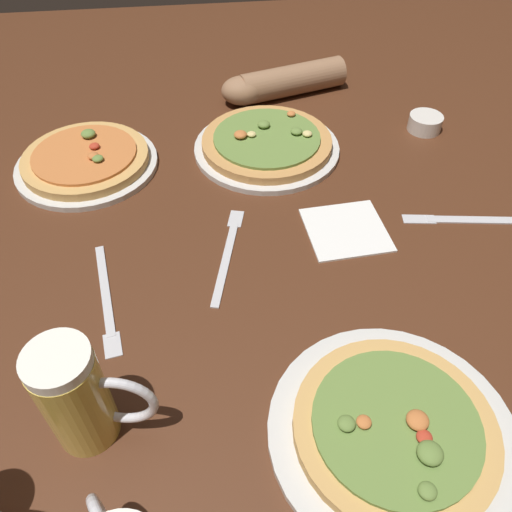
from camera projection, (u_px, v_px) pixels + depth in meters
ground_plane at (256, 270)px, 0.88m from camera, size 2.40×2.40×0.03m
pizza_plate_near at (394, 430)px, 0.65m from camera, size 0.32×0.32×0.05m
pizza_plate_far at (267, 144)px, 1.10m from camera, size 0.31×0.31×0.05m
pizza_plate_side at (86, 160)px, 1.05m from camera, size 0.29×0.29×0.05m
beer_mug_dark at (79, 397)px, 0.61m from camera, size 0.14×0.08×0.17m
ramekin_sauce at (425, 123)px, 1.15m from camera, size 0.07×0.07×0.04m
napkin_folded at (346, 229)px, 0.93m from camera, size 0.15×0.15×0.01m
fork_left at (106, 299)px, 0.82m from camera, size 0.06×0.24×0.01m
knife_right at (458, 219)px, 0.95m from camera, size 0.21×0.05×0.01m
fork_spare at (228, 252)px, 0.89m from camera, size 0.08×0.23×0.01m
diner_arm at (279, 83)px, 1.25m from camera, size 0.31×0.15×0.07m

